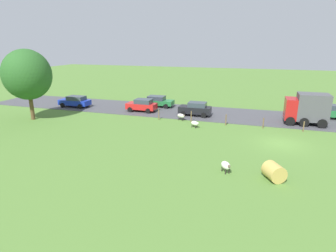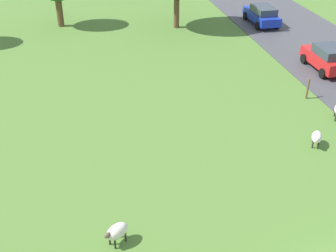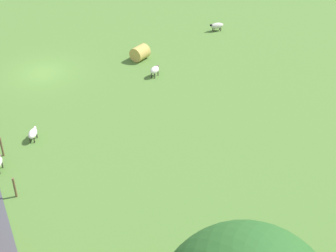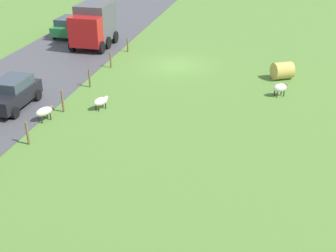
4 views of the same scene
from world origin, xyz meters
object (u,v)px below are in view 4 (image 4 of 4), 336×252
Objects in this scene: car_2 at (69,26)px; car_3 at (12,93)px; sheep_3 at (280,88)px; truck_0 at (94,25)px; sheep_1 at (101,101)px; sheep_2 at (44,112)px; hay_bale_0 at (282,71)px.

car_2 is 15.58m from car_3.
car_3 reaches higher than car_2.
truck_0 reaches higher than sheep_3.
sheep_3 reaches higher than sheep_1.
sheep_2 is 13.87m from truck_0.
hay_bale_0 is at bearing 165.42° from truck_0.
car_2 is at bearing -38.18° from truck_0.
sheep_2 is 0.27× the size of truck_0.
car_2 is at bearing -27.99° from sheep_3.
car_3 is at bearing 29.52° from hay_bale_0.
sheep_3 is 16.56m from truck_0.
sheep_2 is at bearing 156.08° from car_3.
sheep_1 is 12.53m from truck_0.
sheep_2 is at bearing 27.79° from sheep_3.
sheep_1 is 5.09m from car_3.
sheep_3 is at bearing 87.93° from hay_bale_0.
sheep_1 is 0.27× the size of car_3.
hay_bale_0 is 19.71m from car_2.
sheep_2 is at bearing 37.70° from hay_bale_0.
hay_bale_0 is at bearing -143.31° from sheep_1.
hay_bale_0 is at bearing -92.07° from sheep_3.
car_3 is at bearing -23.92° from sheep_2.
car_3 reaches higher than sheep_1.
car_2 is (6.05, -16.32, 0.37)m from sheep_2.
sheep_1 is at bearing 113.46° from truck_0.
sheep_1 is at bearing 23.73° from sheep_3.
sheep_2 is 15.79m from hay_bale_0.
hay_bale_0 is 15.60m from truck_0.
sheep_3 is 0.80× the size of hay_bale_0.
hay_bale_0 is 0.29× the size of car_2.
sheep_3 is (-12.38, -6.53, -0.00)m from sheep_2.
sheep_2 is 2.82m from car_3.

